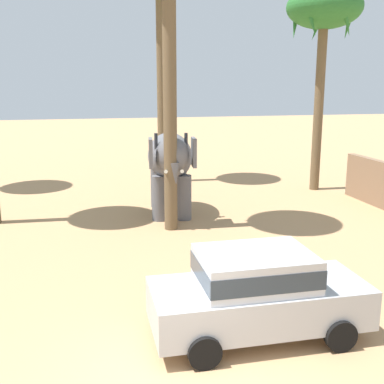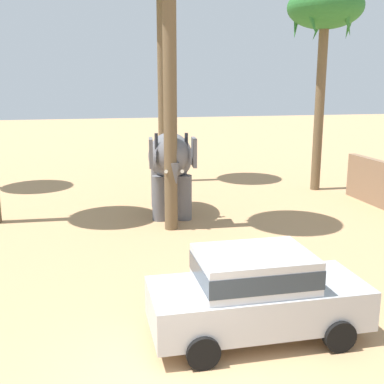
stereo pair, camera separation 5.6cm
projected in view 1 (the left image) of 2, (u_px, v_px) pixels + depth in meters
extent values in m
cube|color=#B7BABF|center=(259.00, 303.00, 9.13)|extent=(4.12, 1.75, 0.76)
cube|color=#B7BABF|center=(255.00, 269.00, 8.96)|extent=(2.12, 1.59, 0.64)
cube|color=#2D3842|center=(255.00, 269.00, 8.96)|extent=(2.14, 1.61, 0.35)
cylinder|color=black|center=(300.00, 296.00, 10.30)|extent=(0.60, 0.19, 0.60)
cylinder|color=black|center=(341.00, 336.00, 8.68)|extent=(0.60, 0.19, 0.60)
cylinder|color=black|center=(184.00, 308.00, 9.76)|extent=(0.60, 0.19, 0.60)
cylinder|color=black|center=(205.00, 352.00, 8.14)|extent=(0.60, 0.19, 0.60)
ellipsoid|color=slate|center=(170.00, 156.00, 17.51)|extent=(1.98, 3.28, 1.70)
cylinder|color=slate|center=(184.00, 198.00, 16.96)|extent=(0.52, 0.52, 1.60)
cylinder|color=slate|center=(159.00, 198.00, 16.87)|extent=(0.52, 0.52, 1.60)
cylinder|color=slate|center=(180.00, 186.00, 18.76)|extent=(0.52, 0.52, 1.60)
cylinder|color=slate|center=(158.00, 187.00, 18.67)|extent=(0.52, 0.52, 1.60)
ellipsoid|color=slate|center=(173.00, 154.00, 15.87)|extent=(1.22, 1.13, 1.20)
cube|color=slate|center=(194.00, 152.00, 16.03)|extent=(0.22, 0.81, 0.96)
cube|color=slate|center=(151.00, 153.00, 15.88)|extent=(0.22, 0.81, 0.96)
cone|color=slate|center=(174.00, 187.00, 15.66)|extent=(0.40, 0.40, 1.60)
cone|color=beige|center=(181.00, 171.00, 15.62)|extent=(0.19, 0.57, 0.21)
cone|color=beige|center=(165.00, 172.00, 15.57)|extent=(0.19, 0.57, 0.21)
cube|color=#338C4C|center=(171.00, 125.00, 16.42)|extent=(0.37, 0.28, 0.60)
sphere|color=#A87A56|center=(171.00, 113.00, 16.32)|extent=(0.22, 0.22, 0.22)
cylinder|color=#333338|center=(186.00, 141.00, 16.59)|extent=(0.12, 0.12, 0.55)
cylinder|color=#333338|center=(156.00, 141.00, 16.49)|extent=(0.12, 0.12, 0.55)
cylinder|color=brown|center=(170.00, 83.00, 14.97)|extent=(0.43, 0.43, 9.50)
cylinder|color=brown|center=(319.00, 104.00, 21.10)|extent=(0.41, 0.41, 7.68)
ellipsoid|color=#286B2D|center=(324.00, 7.00, 20.20)|extent=(3.20, 3.20, 1.80)
cone|color=#286B2D|center=(349.00, 20.00, 20.58)|extent=(0.40, 0.92, 1.64)
cone|color=#286B2D|center=(319.00, 23.00, 21.47)|extent=(0.91, 0.57, 1.67)
cone|color=#286B2D|center=(295.00, 21.00, 20.76)|extent=(0.73, 0.83, 1.69)
cone|color=#286B2D|center=(310.00, 17.00, 19.42)|extent=(0.73, 0.83, 1.69)
cone|color=#286B2D|center=(346.00, 16.00, 19.31)|extent=(0.91, 0.57, 1.67)
cylinder|color=brown|center=(161.00, 82.00, 22.60)|extent=(0.44, 0.44, 9.61)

